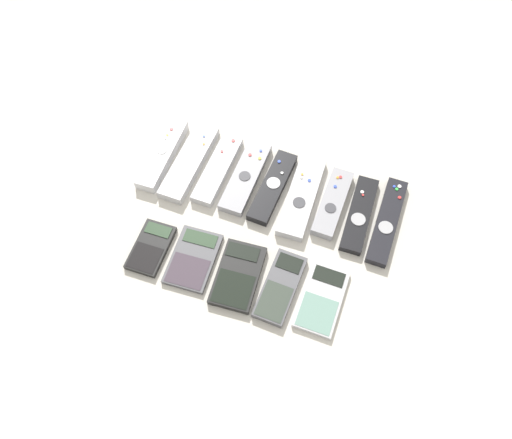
# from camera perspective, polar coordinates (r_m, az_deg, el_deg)

# --- Properties ---
(ground_plane) EXTENTS (3.00, 3.00, 0.00)m
(ground_plane) POSITION_cam_1_polar(r_m,az_deg,el_deg) (1.05, -0.57, -1.81)
(ground_plane) COLOR beige
(remote_0) EXTENTS (0.05, 0.20, 0.03)m
(remote_0) POSITION_cam_1_polar(r_m,az_deg,el_deg) (1.17, -10.65, 7.36)
(remote_0) COLOR silver
(remote_0) RESTS_ON ground_plane
(remote_1) EXTENTS (0.06, 0.22, 0.02)m
(remote_1) POSITION_cam_1_polar(r_m,az_deg,el_deg) (1.15, -7.60, 6.56)
(remote_1) COLOR #B7B7BC
(remote_1) RESTS_ON ground_plane
(remote_2) EXTENTS (0.05, 0.19, 0.02)m
(remote_2) POSITION_cam_1_polar(r_m,az_deg,el_deg) (1.13, -4.40, 5.77)
(remote_2) COLOR #B7B7BC
(remote_2) RESTS_ON ground_plane
(remote_3) EXTENTS (0.06, 0.20, 0.02)m
(remote_3) POSITION_cam_1_polar(r_m,az_deg,el_deg) (1.12, -1.20, 4.90)
(remote_3) COLOR gray
(remote_3) RESTS_ON ground_plane
(remote_4) EXTENTS (0.06, 0.19, 0.02)m
(remote_4) POSITION_cam_1_polar(r_m,az_deg,el_deg) (1.10, 1.92, 3.75)
(remote_4) COLOR black
(remote_4) RESTS_ON ground_plane
(remote_5) EXTENTS (0.06, 0.21, 0.02)m
(remote_5) POSITION_cam_1_polar(r_m,az_deg,el_deg) (1.09, 5.25, 2.69)
(remote_5) COLOR #B7B7BC
(remote_5) RESTS_ON ground_plane
(remote_6) EXTENTS (0.05, 0.17, 0.02)m
(remote_6) POSITION_cam_1_polar(r_m,az_deg,el_deg) (1.09, 8.74, 1.89)
(remote_6) COLOR gray
(remote_6) RESTS_ON ground_plane
(remote_7) EXTENTS (0.05, 0.19, 0.02)m
(remote_7) POSITION_cam_1_polar(r_m,az_deg,el_deg) (1.09, 11.73, 0.58)
(remote_7) COLOR black
(remote_7) RESTS_ON ground_plane
(remote_8) EXTENTS (0.05, 0.21, 0.02)m
(remote_8) POSITION_cam_1_polar(r_m,az_deg,el_deg) (1.09, 14.75, -0.16)
(remote_8) COLOR black
(remote_8) RESTS_ON ground_plane
(calculator_0) EXTENTS (0.07, 0.12, 0.01)m
(calculator_0) POSITION_cam_1_polar(r_m,az_deg,el_deg) (1.05, -11.92, -3.16)
(calculator_0) COLOR black
(calculator_0) RESTS_ON ground_plane
(calculator_1) EXTENTS (0.09, 0.14, 0.01)m
(calculator_1) POSITION_cam_1_polar(r_m,az_deg,el_deg) (1.03, -7.19, -4.45)
(calculator_1) COLOR #4C4C51
(calculator_1) RESTS_ON ground_plane
(calculator_2) EXTENTS (0.09, 0.15, 0.02)m
(calculator_2) POSITION_cam_1_polar(r_m,az_deg,el_deg) (1.00, -2.07, -6.38)
(calculator_2) COLOR black
(calculator_2) RESTS_ON ground_plane
(calculator_3) EXTENTS (0.07, 0.15, 0.02)m
(calculator_3) POSITION_cam_1_polar(r_m,az_deg,el_deg) (0.99, 2.78, -7.70)
(calculator_3) COLOR #4C4C51
(calculator_3) RESTS_ON ground_plane
(calculator_4) EXTENTS (0.08, 0.14, 0.01)m
(calculator_4) POSITION_cam_1_polar(r_m,az_deg,el_deg) (0.99, 7.52, -8.98)
(calculator_4) COLOR #B2B2B7
(calculator_4) RESTS_ON ground_plane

